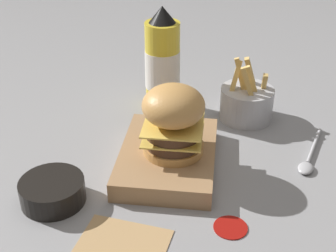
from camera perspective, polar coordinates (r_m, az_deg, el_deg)
The scene contains 9 objects.
ground_plane at distance 0.88m, azimuth -2.96°, elevation -5.91°, with size 6.00×6.00×0.00m, color gray.
serving_board at distance 0.90m, azimuth -0.00°, elevation -3.78°, with size 0.25×0.18×0.04m.
burger at distance 0.85m, azimuth 0.66°, elevation 0.82°, with size 0.11×0.11×0.13m.
ketchup_bottle at distance 1.06m, azimuth -0.55°, elevation 7.55°, with size 0.08×0.08×0.24m.
fries_basket at distance 1.06m, azimuth 9.55°, elevation 2.85°, with size 0.12×0.12×0.14m.
side_bowl at distance 0.83m, azimuth -13.91°, elevation -7.63°, with size 0.11×0.11×0.04m.
spoon at distance 0.95m, azimuth 16.75°, elevation -4.02°, with size 0.17×0.07×0.01m.
ketchup_puddle at distance 0.78m, azimuth 7.63°, elevation -12.11°, with size 0.06×0.06×0.00m.
parchment_square at distance 0.74m, azimuth -6.09°, elevation -15.08°, with size 0.16×0.16×0.00m.
Camera 1 is at (0.70, 0.13, 0.53)m, focal length 50.00 mm.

